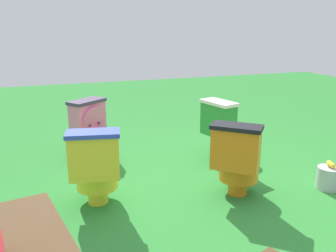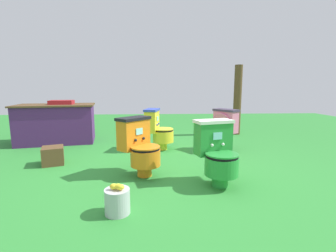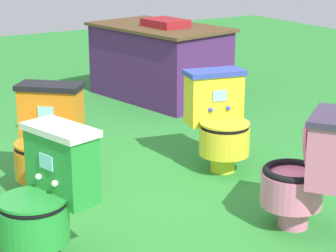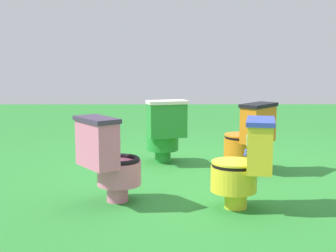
{
  "view_description": "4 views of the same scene",
  "coord_description": "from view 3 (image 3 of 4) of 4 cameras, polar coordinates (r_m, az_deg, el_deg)",
  "views": [
    {
      "loc": [
        -3.0,
        1.43,
        1.57
      ],
      "look_at": [
        0.56,
        0.18,
        0.5
      ],
      "focal_mm": 38.91,
      "sensor_mm": 36.0,
      "label": 1
    },
    {
      "loc": [
        -0.08,
        -3.09,
        1.08
      ],
      "look_at": [
        0.11,
        0.54,
        0.5
      ],
      "focal_mm": 25.25,
      "sensor_mm": 36.0,
      "label": 2
    },
    {
      "loc": [
        3.57,
        -1.6,
        1.7
      ],
      "look_at": [
        0.02,
        0.57,
        0.42
      ],
      "focal_mm": 67.69,
      "sensor_mm": 36.0,
      "label": 3
    },
    {
      "loc": [
        0.59,
        4.71,
        1.22
      ],
      "look_at": [
        0.58,
        0.14,
        0.53
      ],
      "focal_mm": 50.71,
      "sensor_mm": 36.0,
      "label": 4
    }
  ],
  "objects": [
    {
      "name": "toilet_green",
      "position": [
        3.41,
        -10.87,
        -6.15
      ],
      "size": [
        0.52,
        0.58,
        0.73
      ],
      "rotation": [
        0.0,
        0.0,
        3.41
      ],
      "color": "green",
      "rests_on": "ground"
    },
    {
      "name": "toilet_pink",
      "position": [
        3.78,
        12.56,
        -3.88
      ],
      "size": [
        0.63,
        0.61,
        0.73
      ],
      "rotation": [
        0.0,
        0.0,
        2.2
      ],
      "color": "pink",
      "rests_on": "ground"
    },
    {
      "name": "vendor_table",
      "position": [
        6.68,
        -0.78,
        5.83
      ],
      "size": [
        1.6,
        1.12,
        0.85
      ],
      "rotation": [
        0.0,
        0.0,
        0.19
      ],
      "color": "#4C2360",
      "rests_on": "ground"
    },
    {
      "name": "small_crate",
      "position": [
        5.69,
        -10.75,
        0.76
      ],
      "size": [
        0.37,
        0.38,
        0.25
      ],
      "primitive_type": "cube",
      "rotation": [
        0.0,
        0.0,
        1.92
      ],
      "color": "brown",
      "rests_on": "ground"
    },
    {
      "name": "toilet_yellow",
      "position": [
        4.67,
        4.67,
        0.5
      ],
      "size": [
        0.56,
        0.49,
        0.73
      ],
      "rotation": [
        0.0,
        0.0,
        4.51
      ],
      "color": "yellow",
      "rests_on": "ground"
    },
    {
      "name": "toilet_orange",
      "position": [
        4.31,
        -10.87,
        -1.19
      ],
      "size": [
        0.63,
        0.63,
        0.73
      ],
      "rotation": [
        0.0,
        0.0,
        3.99
      ],
      "color": "orange",
      "rests_on": "ground"
    },
    {
      "name": "ground",
      "position": [
        4.27,
        -6.72,
        -6.48
      ],
      "size": [
        14.0,
        14.0,
        0.0
      ],
      "primitive_type": "plane",
      "color": "#2D8433"
    }
  ]
}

